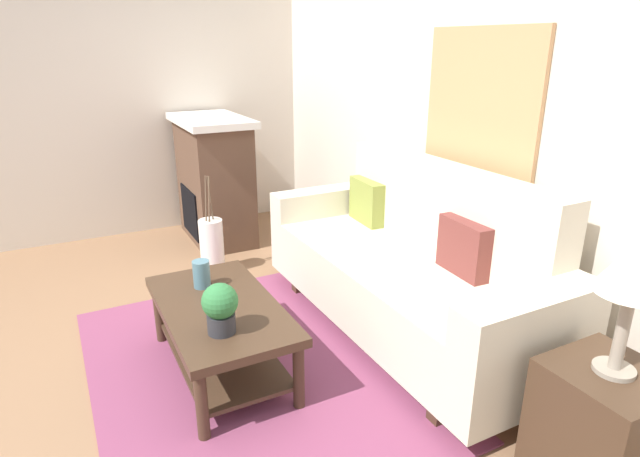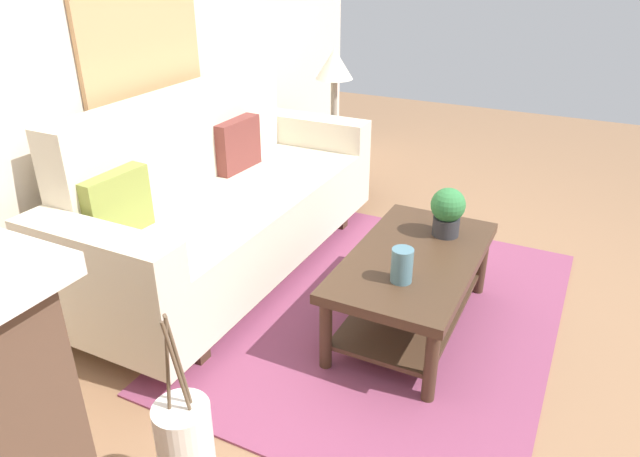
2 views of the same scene
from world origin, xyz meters
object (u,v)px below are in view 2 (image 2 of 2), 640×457
throw_pillow_olive (115,204)px  coffee_table (413,275)px  couch (224,204)px  table_lamp (334,67)px  tabletop_vase (402,265)px  side_table (333,159)px  potted_plant_tabletop (448,210)px  framed_painting (140,21)px  throw_pillow_maroon (236,144)px

throw_pillow_olive → coffee_table: size_ratio=0.33×
couch → throw_pillow_olive: 0.75m
coffee_table → table_lamp: table_lamp is taller
tabletop_vase → side_table: tabletop_vase is taller
throw_pillow_olive → potted_plant_tabletop: size_ratio=1.37×
table_lamp → framed_painting: size_ratio=0.61×
throw_pillow_maroon → tabletop_vase: throw_pillow_maroon is taller
coffee_table → tabletop_vase: bearing=-175.6°
throw_pillow_maroon → framed_painting: (-0.35, 0.34, 0.75)m
couch → side_table: 1.42m
throw_pillow_maroon → coffee_table: throw_pillow_maroon is taller
framed_painting → side_table: bearing=-20.2°
throw_pillow_maroon → table_lamp: size_ratio=0.63×
throw_pillow_olive → framed_painting: (0.69, 0.34, 0.75)m
side_table → framed_painting: size_ratio=0.60×
throw_pillow_olive → framed_painting: framed_painting is taller
potted_plant_tabletop → throw_pillow_maroon: bearing=83.8°
table_lamp → framed_painting: bearing=159.8°
throw_pillow_maroon → potted_plant_tabletop: (-0.15, -1.41, -0.11)m
tabletop_vase → coffee_table: bearing=4.4°
coffee_table → tabletop_vase: size_ratio=6.72×
tabletop_vase → potted_plant_tabletop: bearing=-5.5°
couch → table_lamp: size_ratio=3.91×
coffee_table → throw_pillow_maroon: bearing=71.7°
couch → potted_plant_tabletop: (0.19, -1.28, 0.14)m
throw_pillow_olive → throw_pillow_maroon: (1.04, 0.00, 0.00)m
side_table → tabletop_vase: bearing=-146.4°
throw_pillow_olive → potted_plant_tabletop: 1.67m
throw_pillow_maroon → framed_painting: framed_painting is taller
couch → table_lamp: table_lamp is taller
couch → potted_plant_tabletop: couch is taller
throw_pillow_olive → framed_painting: 1.08m
throw_pillow_maroon → side_table: bearing=-9.5°
tabletop_vase → throw_pillow_olive: bearing=104.0°
throw_pillow_olive → framed_painting: size_ratio=0.39×
throw_pillow_olive → throw_pillow_maroon: bearing=0.0°
throw_pillow_maroon → potted_plant_tabletop: size_ratio=1.37×
throw_pillow_maroon → throw_pillow_olive: bearing=180.0°
potted_plant_tabletop → table_lamp: (1.22, 1.23, 0.42)m
tabletop_vase → side_table: size_ratio=0.29×
couch → throw_pillow_olive: couch is taller
couch → potted_plant_tabletop: 1.31m
tabletop_vase → potted_plant_tabletop: (0.55, -0.05, 0.06)m
tabletop_vase → couch: bearing=73.9°
throw_pillow_olive → table_lamp: 2.14m
side_table → throw_pillow_maroon: bearing=170.5°
potted_plant_tabletop → throw_pillow_olive: bearing=122.2°
table_lamp → throw_pillow_maroon: bearing=170.5°
potted_plant_tabletop → table_lamp: bearing=45.3°
framed_painting → couch: bearing=-90.0°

